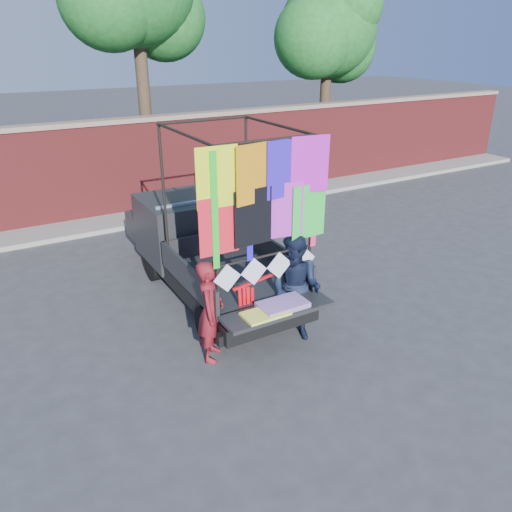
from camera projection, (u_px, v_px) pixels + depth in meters
ground at (255, 326)px, 8.58m from camera, size 90.00×90.00×0.00m
brick_wall at (128, 166)px, 13.61m from camera, size 30.00×0.45×2.61m
curb at (141, 218)px, 13.56m from camera, size 30.00×1.20×0.12m
tree_right at (330, 31)px, 16.54m from camera, size 4.20×3.30×6.62m
pickup_truck at (199, 244)px, 9.79m from camera, size 2.08×5.23×3.29m
woman at (211, 311)px, 7.44m from camera, size 0.65×0.71×1.62m
man at (296, 288)px, 7.94m from camera, size 1.04×1.10×1.79m
streamer_bundle at (250, 293)px, 7.59m from camera, size 0.83×0.21×0.58m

